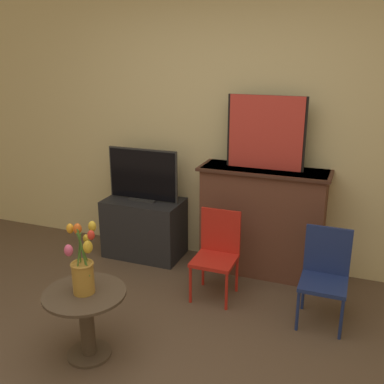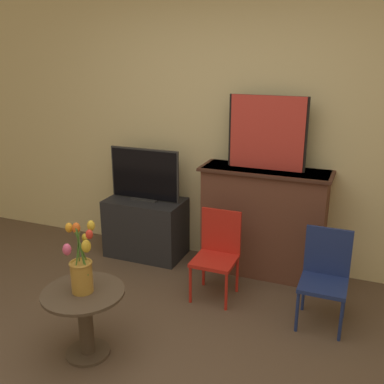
% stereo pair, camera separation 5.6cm
% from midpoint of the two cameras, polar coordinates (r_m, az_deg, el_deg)
% --- Properties ---
extents(wall_back, '(8.00, 0.06, 2.70)m').
position_cam_midpoint_polar(wall_back, '(4.13, 5.98, 9.01)').
color(wall_back, beige).
rests_on(wall_back, ground).
extents(fireplace_mantel, '(1.13, 0.39, 0.98)m').
position_cam_midpoint_polar(fireplace_mantel, '(4.08, 9.44, -3.59)').
color(fireplace_mantel, brown).
rests_on(fireplace_mantel, ground).
extents(painting, '(0.67, 0.03, 0.62)m').
position_cam_midpoint_polar(painting, '(3.87, 9.92, 7.40)').
color(painting, black).
rests_on(painting, fireplace_mantel).
extents(tv_stand, '(0.75, 0.44, 0.57)m').
position_cam_midpoint_polar(tv_stand, '(4.47, -5.50, -4.48)').
color(tv_stand, '#232326').
rests_on(tv_stand, ground).
extents(tv_monitor, '(0.70, 0.12, 0.50)m').
position_cam_midpoint_polar(tv_monitor, '(4.30, -5.67, 2.12)').
color(tv_monitor, '#2D2D2D').
rests_on(tv_monitor, tv_stand).
extents(chair_red, '(0.34, 0.34, 0.72)m').
position_cam_midpoint_polar(chair_red, '(3.72, 3.67, -7.35)').
color(chair_red, red).
rests_on(chair_red, ground).
extents(chair_blue, '(0.34, 0.34, 0.72)m').
position_cam_midpoint_polar(chair_blue, '(3.51, 16.99, -9.77)').
color(chair_blue, navy).
rests_on(chair_blue, ground).
extents(side_table, '(0.54, 0.54, 0.48)m').
position_cam_midpoint_polar(side_table, '(3.13, -12.94, -14.78)').
color(side_table, '#4C3D2D').
rests_on(side_table, ground).
extents(vase_tulips, '(0.25, 0.26, 0.46)m').
position_cam_midpoint_polar(vase_tulips, '(2.96, -13.35, -9.27)').
color(vase_tulips, '#B78433').
rests_on(vase_tulips, side_table).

